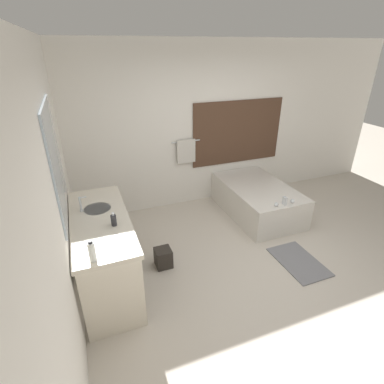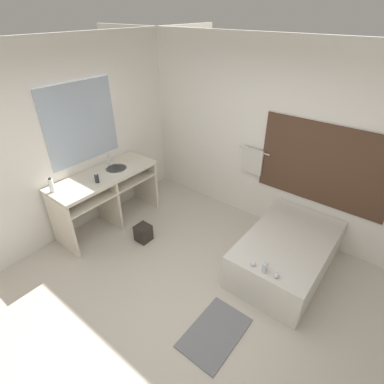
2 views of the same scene
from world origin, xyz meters
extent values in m
plane|color=beige|center=(0.00, 0.00, 0.00)|extent=(16.00, 16.00, 0.00)
cube|color=white|center=(0.00, 2.23, 1.35)|extent=(7.40, 0.06, 2.70)
cube|color=#4C3323|center=(0.69, 2.19, 1.20)|extent=(1.70, 0.02, 1.10)
cylinder|color=silver|center=(-0.30, 2.16, 1.15)|extent=(0.50, 0.02, 0.02)
cube|color=beige|center=(-0.30, 2.15, 0.98)|extent=(0.32, 0.04, 0.40)
cube|color=white|center=(-2.23, 0.00, 1.35)|extent=(0.06, 7.40, 2.70)
cube|color=#A3B2C1|center=(-2.19, 0.60, 1.59)|extent=(0.02, 1.10, 1.10)
cube|color=beige|center=(-1.88, 0.60, 0.86)|extent=(0.62, 1.60, 0.05)
cube|color=beige|center=(-1.88, 0.60, 0.66)|extent=(0.59, 1.52, 0.02)
cylinder|color=white|center=(-1.88, 0.84, 0.84)|extent=(0.31, 0.31, 0.11)
cube|color=beige|center=(-1.88, -0.18, 0.42)|extent=(0.57, 0.04, 0.84)
cube|color=beige|center=(-1.88, 0.60, 0.42)|extent=(0.57, 0.04, 0.84)
cube|color=beige|center=(-1.88, 1.38, 0.42)|extent=(0.57, 0.04, 0.84)
cylinder|color=beige|center=(-1.83, 0.20, 0.73)|extent=(0.13, 0.44, 0.13)
cylinder|color=beige|center=(-1.83, 1.00, 0.73)|extent=(0.13, 0.44, 0.13)
cylinder|color=silver|center=(-2.05, 0.84, 0.90)|extent=(0.04, 0.04, 0.02)
cylinder|color=silver|center=(-2.05, 0.84, 0.99)|extent=(0.02, 0.02, 0.16)
cube|color=silver|center=(-2.01, 0.84, 1.06)|extent=(0.07, 0.01, 0.01)
cube|color=silver|center=(0.69, 1.40, 0.25)|extent=(0.96, 1.58, 0.50)
ellipsoid|color=white|center=(0.69, 1.40, 0.35)|extent=(0.69, 1.14, 0.30)
cube|color=silver|center=(0.69, 0.71, 0.56)|extent=(0.04, 0.07, 0.12)
sphere|color=silver|center=(0.55, 0.71, 0.53)|extent=(0.06, 0.06, 0.06)
sphere|color=silver|center=(0.83, 0.71, 0.53)|extent=(0.06, 0.06, 0.06)
cylinder|color=silver|center=(-2.00, -0.11, 0.98)|extent=(0.06, 0.06, 0.19)
cylinder|color=black|center=(-2.00, -0.11, 1.09)|extent=(0.04, 0.04, 0.02)
cylinder|color=#28282D|center=(-1.75, 0.40, 0.95)|extent=(0.06, 0.06, 0.12)
cylinder|color=silver|center=(-1.75, 0.40, 1.03)|extent=(0.03, 0.03, 0.03)
cube|color=#2D2823|center=(-1.18, 0.64, 0.12)|extent=(0.21, 0.21, 0.25)
cube|color=slate|center=(0.51, 0.05, 0.01)|extent=(0.49, 0.77, 0.02)
camera|label=1|loc=(-1.95, -2.37, 2.59)|focal=28.00mm
camera|label=2|loc=(1.50, -1.60, 2.97)|focal=28.00mm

